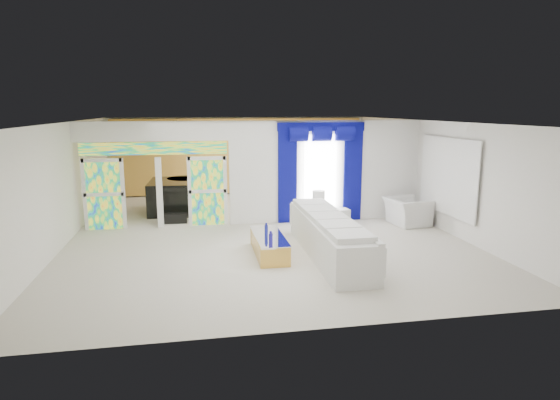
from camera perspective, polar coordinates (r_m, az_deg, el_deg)
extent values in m
plane|color=#B7AF9E|center=(13.08, -2.24, -3.78)|extent=(12.00, 12.00, 0.00)
cube|color=white|center=(14.19, 5.77, 3.53)|extent=(5.70, 0.18, 3.00)
cube|color=white|center=(13.57, -15.07, 8.06)|extent=(4.30, 0.18, 0.55)
cube|color=#994C3F|center=(13.94, -20.56, 0.66)|extent=(0.95, 0.04, 2.00)
cube|color=#994C3F|center=(13.72, -8.77, 1.08)|extent=(0.95, 0.04, 2.00)
cube|color=#994C3F|center=(13.60, -14.97, 6.06)|extent=(4.00, 0.05, 0.35)
cube|color=white|center=(14.04, 4.90, 3.25)|extent=(1.00, 0.02, 2.30)
cube|color=#03074A|center=(13.79, 0.91, 2.94)|extent=(0.55, 0.10, 2.80)
cube|color=#03074A|center=(14.31, 8.80, 3.11)|extent=(0.55, 0.10, 2.80)
cube|color=#03074A|center=(13.89, 5.02, 8.84)|extent=(2.60, 0.12, 0.25)
cube|color=white|center=(13.45, 19.70, 2.73)|extent=(0.04, 2.70, 1.90)
cube|color=gold|center=(18.59, -4.87, 5.33)|extent=(9.70, 0.12, 2.90)
cube|color=silver|center=(10.93, 5.95, -4.55)|extent=(1.00, 4.41, 0.84)
cube|color=gold|center=(10.98, -1.33, -5.51)|extent=(0.68, 1.98, 0.44)
cube|color=silver|center=(13.90, 5.86, -2.04)|extent=(1.30, 0.54, 0.42)
cylinder|color=white|center=(13.72, 4.69, -0.06)|extent=(0.36, 0.36, 0.58)
imported|color=silver|center=(14.22, 15.15, -1.35)|extent=(1.16, 1.29, 0.78)
cube|color=black|center=(15.81, -12.68, 0.46)|extent=(1.63, 2.09, 1.02)
cube|color=black|center=(14.32, -12.85, -2.16)|extent=(0.86, 0.36, 0.28)
cube|color=tan|center=(15.06, -20.55, -0.91)|extent=(0.65, 0.61, 0.81)
sphere|color=gold|center=(15.94, -12.39, 8.31)|extent=(0.60, 0.60, 0.60)
cylinder|color=navy|center=(10.93, -1.68, -3.71)|extent=(0.08, 0.08, 0.25)
cylinder|color=white|center=(10.68, -0.91, -4.40)|extent=(0.10, 0.10, 0.13)
cylinder|color=navy|center=(10.41, -1.13, -4.63)|extent=(0.09, 0.09, 0.20)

